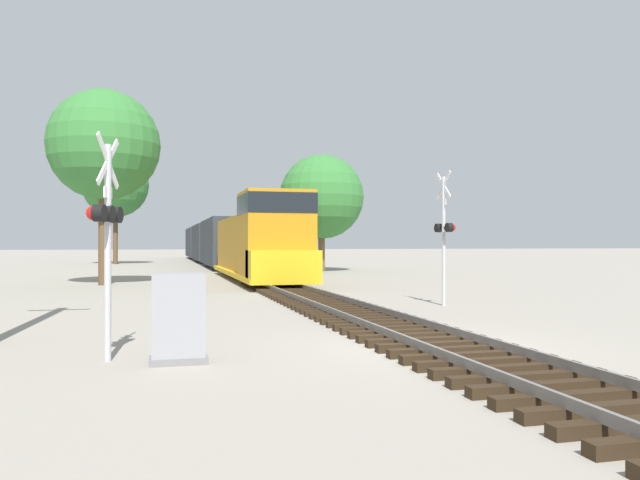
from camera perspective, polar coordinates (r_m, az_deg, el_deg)
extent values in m
plane|color=gray|center=(12.81, 10.30, -9.65)|extent=(400.00, 400.00, 0.00)
cube|color=black|center=(8.54, 25.31, -13.84)|extent=(2.60, 0.22, 0.16)
cube|color=black|center=(8.99, 22.79, -13.15)|extent=(2.60, 0.22, 0.16)
cube|color=black|center=(9.47, 20.53, -12.50)|extent=(2.60, 0.22, 0.16)
cube|color=black|center=(9.95, 18.50, -11.90)|extent=(2.60, 0.22, 0.16)
cube|color=black|center=(10.45, 16.67, -11.34)|extent=(2.60, 0.22, 0.16)
cube|color=black|center=(10.96, 15.01, -10.82)|extent=(2.60, 0.22, 0.16)
cube|color=black|center=(11.48, 13.50, -10.34)|extent=(2.60, 0.22, 0.16)
cube|color=black|center=(12.00, 12.13, -9.90)|extent=(2.60, 0.22, 0.16)
cube|color=black|center=(12.53, 10.88, -9.49)|extent=(2.60, 0.22, 0.16)
cube|color=black|center=(13.07, 9.74, -9.11)|extent=(2.60, 0.22, 0.16)
cube|color=black|center=(13.61, 8.68, -8.75)|extent=(2.60, 0.22, 0.16)
cube|color=black|center=(14.16, 7.71, -8.43)|extent=(2.60, 0.22, 0.16)
cube|color=black|center=(14.71, 6.82, -8.12)|extent=(2.60, 0.22, 0.16)
cube|color=black|center=(15.27, 5.99, -7.83)|extent=(2.60, 0.22, 0.16)
cube|color=black|center=(15.82, 5.21, -7.57)|extent=(2.60, 0.22, 0.16)
cube|color=black|center=(16.39, 4.50, -7.32)|extent=(2.60, 0.22, 0.16)
cube|color=black|center=(16.95, 3.83, -7.08)|extent=(2.60, 0.22, 0.16)
cube|color=black|center=(17.52, 3.20, -6.86)|extent=(2.60, 0.22, 0.16)
cube|color=black|center=(18.08, 2.62, -6.65)|extent=(2.60, 0.22, 0.16)
cube|color=black|center=(18.66, 2.07, -6.46)|extent=(2.60, 0.22, 0.16)
cube|color=black|center=(19.23, 1.55, -6.27)|extent=(2.60, 0.22, 0.16)
cube|color=black|center=(19.80, 1.07, -6.10)|extent=(2.60, 0.22, 0.16)
cube|color=black|center=(20.38, 0.61, -5.93)|extent=(2.60, 0.22, 0.16)
cube|color=black|center=(20.95, 0.18, -5.78)|extent=(2.60, 0.22, 0.16)
cube|color=black|center=(21.53, -0.23, -5.63)|extent=(2.60, 0.22, 0.16)
cube|color=black|center=(22.11, -0.62, -5.49)|extent=(2.60, 0.22, 0.16)
cube|color=black|center=(22.69, -0.99, -5.36)|extent=(2.60, 0.22, 0.16)
cube|color=black|center=(23.27, -1.34, -5.23)|extent=(2.60, 0.22, 0.16)
cube|color=black|center=(23.86, -1.67, -5.11)|extent=(2.60, 0.22, 0.16)
cube|color=black|center=(24.44, -1.99, -4.99)|extent=(2.60, 0.22, 0.16)
cube|color=black|center=(25.02, -2.29, -4.88)|extent=(2.60, 0.22, 0.16)
cube|color=black|center=(25.61, -2.58, -4.78)|extent=(2.60, 0.22, 0.16)
cube|color=black|center=(26.19, -2.85, -4.68)|extent=(2.60, 0.22, 0.16)
cube|color=black|center=(26.78, -3.11, -4.58)|extent=(2.60, 0.22, 0.16)
cube|color=black|center=(27.36, -3.36, -4.49)|extent=(2.60, 0.22, 0.16)
cube|color=black|center=(27.95, -3.60, -4.40)|extent=(2.60, 0.22, 0.16)
cube|color=black|center=(28.54, -3.83, -4.32)|extent=(2.60, 0.22, 0.16)
cube|color=black|center=(29.13, -4.06, -4.23)|extent=(2.60, 0.22, 0.16)
cube|color=black|center=(29.72, -4.27, -4.16)|extent=(2.60, 0.22, 0.16)
cube|color=black|center=(30.31, -4.47, -4.08)|extent=(2.60, 0.22, 0.16)
cube|color=black|center=(30.90, -4.67, -4.01)|extent=(2.60, 0.22, 0.16)
cube|color=black|center=(31.49, -4.86, -3.94)|extent=(2.60, 0.22, 0.16)
cube|color=slate|center=(12.50, 7.28, -8.80)|extent=(0.07, 160.00, 0.15)
cube|color=slate|center=(13.09, 13.18, -8.40)|extent=(0.07, 160.00, 0.15)
cube|color=#B77A14|center=(37.70, -6.49, -0.51)|extent=(2.63, 12.27, 3.26)
cube|color=#B77A14|center=(29.22, -4.11, 0.33)|extent=(3.10, 3.86, 4.18)
cube|color=black|center=(29.28, -4.11, 3.22)|extent=(3.13, 3.89, 0.92)
cube|color=gold|center=(27.35, -3.38, -2.48)|extent=(3.10, 1.75, 1.46)
cube|color=gold|center=(35.14, -5.89, -2.99)|extent=(3.16, 17.18, 0.24)
cube|color=black|center=(29.52, -4.21, -3.36)|extent=(1.58, 2.20, 1.00)
cube|color=black|center=(40.77, -7.10, -2.51)|extent=(1.58, 2.20, 1.00)
cube|color=#2D3338|center=(52.70, -8.81, -0.18)|extent=(2.94, 14.10, 3.74)
cube|color=black|center=(48.17, -8.26, -2.23)|extent=(1.58, 2.20, 0.90)
cube|color=black|center=(57.28, -9.28, -1.92)|extent=(1.58, 2.20, 0.90)
cube|color=#2D3338|center=(68.65, -10.16, -0.20)|extent=(2.94, 14.10, 3.74)
cube|color=black|center=(64.11, -9.85, -1.74)|extent=(1.58, 2.20, 0.90)
cube|color=black|center=(73.24, -10.44, -1.56)|extent=(1.58, 2.20, 0.90)
cube|color=#2D3338|center=(84.63, -11.00, -0.22)|extent=(2.94, 14.10, 3.74)
cube|color=black|center=(80.08, -10.80, -1.45)|extent=(1.58, 2.20, 0.90)
cube|color=black|center=(89.22, -11.19, -1.33)|extent=(1.58, 2.20, 0.90)
cylinder|color=#B7B7BC|center=(11.61, -18.83, -1.11)|extent=(0.12, 0.12, 3.83)
cube|color=white|center=(11.70, -18.82, 6.83)|extent=(0.32, 0.89, 0.93)
cube|color=white|center=(11.70, -18.82, 6.83)|extent=(0.32, 0.89, 0.93)
cube|color=black|center=(11.62, -18.83, 2.27)|extent=(0.33, 0.83, 0.06)
cylinder|color=black|center=(11.95, -18.18, 2.20)|extent=(0.27, 0.34, 0.30)
sphere|color=red|center=(11.99, -18.62, 2.19)|extent=(0.26, 0.26, 0.26)
cylinder|color=black|center=(11.62, -18.83, 2.27)|extent=(0.27, 0.34, 0.30)
sphere|color=red|center=(11.66, -19.28, 2.26)|extent=(0.26, 0.26, 0.26)
cylinder|color=black|center=(11.30, -19.51, 2.34)|extent=(0.27, 0.34, 0.30)
sphere|color=red|center=(11.34, -19.98, 2.33)|extent=(0.26, 0.26, 0.26)
cube|color=white|center=(11.65, -18.82, 4.14)|extent=(0.13, 0.31, 0.20)
cylinder|color=#B7B7BC|center=(21.21, 11.24, -0.09)|extent=(0.12, 0.12, 4.31)
cube|color=white|center=(21.30, 11.24, 4.91)|extent=(0.10, 0.93, 0.93)
cube|color=white|center=(21.30, 11.24, 4.91)|extent=(0.10, 0.93, 0.93)
cube|color=black|center=(21.22, 11.24, 1.11)|extent=(0.12, 0.86, 0.06)
cylinder|color=black|center=(20.92, 11.72, 1.13)|extent=(0.20, 0.31, 0.30)
sphere|color=red|center=(20.97, 11.96, 1.13)|extent=(0.26, 0.26, 0.26)
cylinder|color=black|center=(21.52, 10.78, 1.09)|extent=(0.20, 0.31, 0.30)
sphere|color=red|center=(21.57, 11.01, 1.09)|extent=(0.26, 0.26, 0.26)
cube|color=white|center=(21.26, 11.24, 3.44)|extent=(0.05, 0.32, 0.20)
cube|color=slate|center=(11.24, -12.81, -10.66)|extent=(0.99, 0.51, 0.12)
cube|color=#939399|center=(11.13, -12.81, -6.70)|extent=(0.90, 0.47, 1.44)
cylinder|color=brown|center=(32.76, -19.17, 0.74)|extent=(0.51, 0.51, 5.33)
sphere|color=#337533|center=(33.12, -19.15, 8.22)|extent=(5.49, 5.49, 5.49)
cylinder|color=brown|center=(46.02, 0.15, -0.61)|extent=(0.49, 0.49, 3.65)
sphere|color=#337533|center=(46.15, 0.15, 3.98)|extent=(6.24, 6.24, 6.24)
cylinder|color=brown|center=(65.07, -18.20, 0.52)|extent=(0.47, 0.47, 5.96)
sphere|color=#337533|center=(65.32, -18.19, 4.83)|extent=(6.44, 6.44, 6.44)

